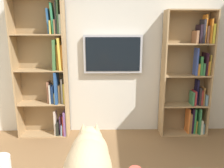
{
  "coord_description": "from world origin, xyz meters",
  "views": [
    {
      "loc": [
        0.11,
        1.39,
        1.68
      ],
      "look_at": [
        0.06,
        -1.06,
        1.1
      ],
      "focal_mm": 35.19,
      "sensor_mm": 36.0,
      "label": 1
    }
  ],
  "objects": [
    {
      "name": "wall_mounted_tv",
      "position": [
        0.02,
        -2.15,
        1.34
      ],
      "size": [
        0.94,
        0.07,
        0.61
      ],
      "color": "#B7B7BC"
    },
    {
      "name": "bookshelf_left",
      "position": [
        -1.25,
        -2.06,
        0.97
      ],
      "size": [
        0.76,
        0.28,
        2.01
      ],
      "color": "tan",
      "rests_on": "ground"
    },
    {
      "name": "wall_back",
      "position": [
        0.0,
        -2.23,
        1.35
      ],
      "size": [
        4.52,
        0.06,
        2.7
      ],
      "primitive_type": "cube",
      "color": "silver",
      "rests_on": "ground"
    },
    {
      "name": "bookshelf_right",
      "position": [
        1.05,
        -2.06,
        1.06
      ],
      "size": [
        0.8,
        0.28,
        2.2
      ],
      "color": "tan",
      "rests_on": "ground"
    }
  ]
}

